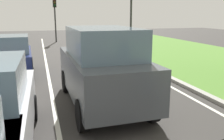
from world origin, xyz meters
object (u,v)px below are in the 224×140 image
(car_suv_ahead, at_px, (102,66))
(traffic_light_far_median, at_px, (55,10))
(car_hatchback_far, at_px, (11,57))
(traffic_light_near_right, at_px, (132,4))

(car_suv_ahead, height_order, traffic_light_far_median, traffic_light_far_median)
(traffic_light_far_median, bearing_deg, car_hatchback_far, -101.91)
(car_suv_ahead, relative_size, traffic_light_far_median, 1.00)
(car_suv_ahead, distance_m, traffic_light_near_right, 10.68)
(traffic_light_far_median, bearing_deg, car_suv_ahead, -89.65)
(traffic_light_near_right, relative_size, traffic_light_far_median, 1.10)
(car_suv_ahead, xyz_separation_m, traffic_light_near_right, (4.51, 9.44, 2.14))
(car_hatchback_far, bearing_deg, traffic_light_far_median, 75.91)
(car_suv_ahead, distance_m, car_hatchback_far, 5.21)
(car_hatchback_far, height_order, traffic_light_near_right, traffic_light_near_right)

